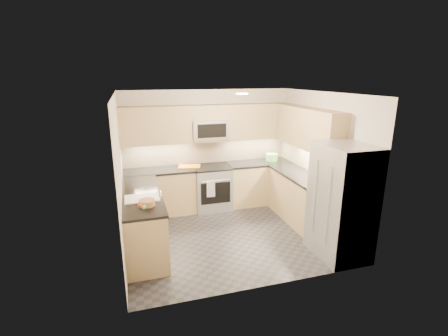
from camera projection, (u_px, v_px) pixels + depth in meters
floor at (229, 234)px, 5.91m from camera, size 3.60×3.20×0.00m
ceiling at (230, 93)px, 5.22m from camera, size 3.60×3.20×0.02m
wall_back at (208, 148)px, 7.04m from camera, size 3.60×0.02×2.50m
wall_front at (268, 201)px, 4.09m from camera, size 3.60×0.02×2.50m
wall_left at (120, 177)px, 5.07m from camera, size 0.02×3.20×2.50m
wall_right at (321, 160)px, 6.06m from camera, size 0.02×3.20×2.50m
base_cab_back_left at (160, 193)px, 6.68m from camera, size 1.42×0.60×0.90m
base_cab_back_right at (258, 183)px, 7.28m from camera, size 1.42×0.60×0.90m
base_cab_right at (300, 199)px, 6.33m from camera, size 0.60×1.70×0.90m
base_cab_peninsula at (143, 221)px, 5.37m from camera, size 0.60×2.00×0.90m
countertop_back_left at (159, 171)px, 6.55m from camera, size 1.42×0.63×0.04m
countertop_back_right at (259, 163)px, 7.15m from camera, size 1.42×0.63×0.04m
countertop_right at (302, 176)px, 6.20m from camera, size 0.63×1.70×0.04m
countertop_peninsula at (141, 195)px, 5.24m from camera, size 0.63×2.00×0.04m
upper_cab_back at (209, 123)px, 6.72m from camera, size 3.60×0.35×0.75m
upper_cab_right at (308, 128)px, 6.10m from camera, size 0.35×1.95×0.75m
backsplash_back at (208, 151)px, 7.05m from camera, size 3.60×0.01×0.51m
backsplash_right at (308, 157)px, 6.48m from camera, size 0.01×2.30×0.51m
gas_range at (212, 188)px, 6.96m from camera, size 0.76×0.65×0.91m
range_cooktop at (211, 167)px, 6.83m from camera, size 0.76×0.65×0.03m
oven_door_glass at (216, 193)px, 6.65m from camera, size 0.62×0.02×0.45m
oven_handle at (216, 181)px, 6.56m from camera, size 0.60×0.02×0.02m
microwave at (210, 129)px, 6.73m from camera, size 0.76×0.40×0.40m
microwave_door at (212, 131)px, 6.54m from camera, size 0.60×0.01×0.28m
refrigerator at (342, 202)px, 5.00m from camera, size 0.70×0.90×1.80m
fridge_handle_left at (328, 206)px, 4.72m from camera, size 0.02×0.02×1.20m
fridge_handle_right at (315, 197)px, 5.05m from camera, size 0.02×0.02×1.20m
sink_basin at (142, 202)px, 5.02m from camera, size 0.52×0.38×0.16m
faucet at (159, 189)px, 5.04m from camera, size 0.03×0.03×0.28m
utensil_bowl at (272, 157)px, 7.25m from camera, size 0.28×0.28×0.15m
cutting_board at (189, 166)px, 6.78m from camera, size 0.51×0.42×0.01m
fruit_basket at (147, 203)px, 4.74m from camera, size 0.31×0.31×0.09m
fruit_apple at (140, 206)px, 4.44m from camera, size 0.07×0.07×0.07m
fruit_pear at (144, 207)px, 4.40m from camera, size 0.06×0.06×0.06m
dish_towel_check at (211, 190)px, 6.56m from camera, size 0.17×0.03×0.31m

